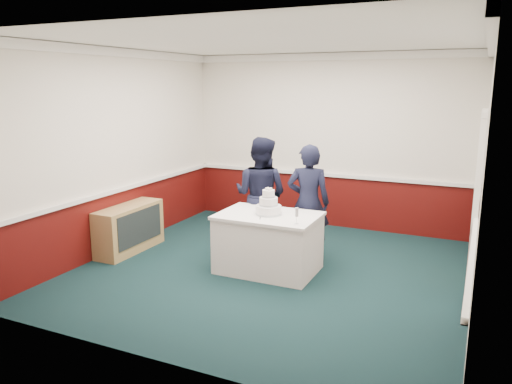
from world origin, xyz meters
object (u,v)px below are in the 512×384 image
at_px(wedding_cake, 268,206).
at_px(person_woman, 308,203).
at_px(sideboard, 129,228).
at_px(cake_knife, 260,217).
at_px(cake_table, 268,242).
at_px(champagne_flute, 297,213).
at_px(person_man, 261,195).

bearing_deg(wedding_cake, person_woman, 63.97).
bearing_deg(wedding_cake, sideboard, -176.89).
relative_size(wedding_cake, cake_knife, 1.65).
relative_size(cake_table, champagne_flute, 6.44).
height_order(cake_knife, person_man, person_man).
bearing_deg(wedding_cake, cake_table, -90.00).
height_order(wedding_cake, person_man, person_man).
xyz_separation_m(cake_table, cake_knife, (-0.03, -0.20, 0.39)).
xyz_separation_m(sideboard, cake_table, (2.23, 0.12, 0.05)).
relative_size(cake_table, person_man, 0.76).
bearing_deg(person_man, champagne_flute, 135.05).
bearing_deg(person_man, person_woman, 177.71).
bearing_deg(cake_table, person_man, 121.39).
height_order(sideboard, champagne_flute, champagne_flute).
bearing_deg(wedding_cake, cake_knife, -98.53).
bearing_deg(champagne_flute, sideboard, 176.67).
relative_size(cake_table, person_woman, 0.79).
bearing_deg(person_man, cake_table, 123.27).
relative_size(sideboard, person_man, 0.69).
bearing_deg(cake_table, cake_knife, -98.53).
xyz_separation_m(wedding_cake, cake_knife, (-0.03, -0.20, -0.11)).
xyz_separation_m(cake_table, person_man, (-0.44, 0.72, 0.46)).
relative_size(sideboard, champagne_flute, 5.85).
distance_m(cake_table, person_man, 0.97).
bearing_deg(cake_knife, cake_table, 59.74).
height_order(champagne_flute, person_man, person_man).
distance_m(sideboard, person_man, 2.05).
bearing_deg(person_man, sideboard, 27.14).
distance_m(person_man, person_woman, 0.77).
relative_size(cake_table, wedding_cake, 3.63).
bearing_deg(sideboard, cake_knife, -2.05).
height_order(sideboard, person_man, person_man).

